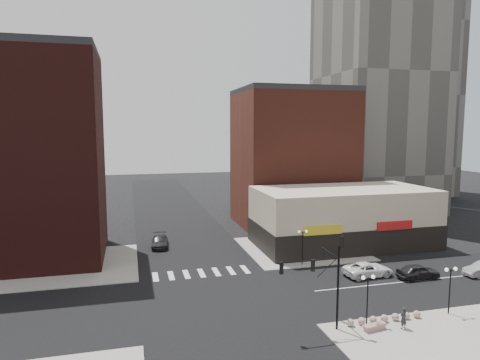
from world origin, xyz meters
name	(u,v)px	position (x,y,z in m)	size (l,w,h in m)	color
ground	(217,301)	(0.00, 0.00, 0.00)	(240.00, 240.00, 0.00)	black
road_ew	(217,301)	(0.00, 0.00, 0.01)	(200.00, 14.00, 0.02)	black
road_ns	(217,301)	(0.00, 0.00, 0.01)	(14.00, 200.00, 0.02)	black
sidewalk_nw	(72,266)	(-14.50, 14.50, 0.06)	(15.00, 15.00, 0.12)	gray
sidewalk_ne	(301,249)	(14.50, 14.50, 0.06)	(15.00, 15.00, 0.12)	gray
sidewalk_se	(473,353)	(16.00, -14.00, 0.06)	(18.00, 14.00, 0.12)	gray
building_nw	(32,159)	(-19.00, 18.50, 12.50)	(16.00, 15.00, 25.00)	#391412
building_ne_midrise	(292,160)	(19.00, 29.50, 11.00)	(18.00, 15.00, 22.00)	maroon
tower_far	(411,27)	(60.00, 56.00, 41.00)	(18.00, 18.00, 82.00)	#47443F
building_ne_row	(343,222)	(21.00, 15.00, 3.30)	(24.20, 12.20, 8.00)	#C3B59B
traffic_signal	(325,270)	(7.24, -7.83, 4.96)	(5.59, 3.09, 7.77)	black
street_lamp_se_a	(368,287)	(11.00, -8.00, 3.29)	(1.22, 0.32, 4.16)	black
street_lamp_se_b	(450,279)	(19.00, -8.00, 3.29)	(1.22, 0.32, 4.16)	black
street_lamp_ne	(303,238)	(12.00, 8.00, 3.29)	(1.22, 0.32, 4.16)	black
bollard_row	(384,318)	(12.65, -8.00, 0.43)	(6.91, 0.61, 0.61)	gray
white_suv	(368,269)	(17.52, 2.63, 0.77)	(2.54, 5.51, 1.53)	white
dark_sedan_east	(418,271)	(22.38, 0.58, 0.80)	(1.88, 4.68, 1.60)	black
dark_sedan_north	(160,241)	(-3.87, 20.35, 0.79)	(2.20, 5.41, 1.57)	black
pedestrian	(403,318)	(13.41, -9.47, 1.02)	(0.66, 0.43, 1.80)	#262429
stone_bench	(375,327)	(11.06, -9.10, 0.37)	(2.11, 0.95, 0.47)	#A0786E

